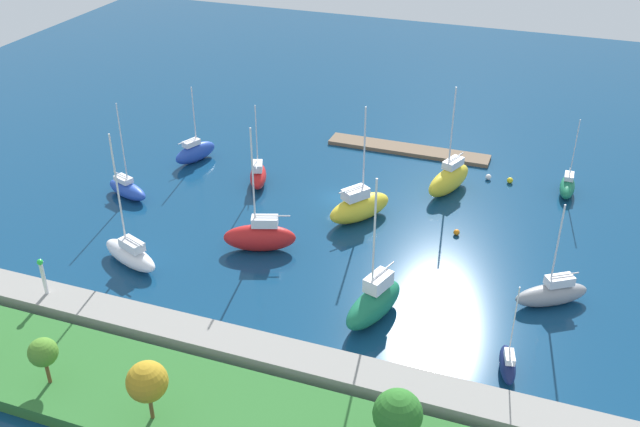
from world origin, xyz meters
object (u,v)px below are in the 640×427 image
park_tree_center (398,414)px  sailboat_navy_inner_mooring (508,364)px  sailboat_gray_along_channel (552,293)px  mooring_buoy_orange (457,232)px  sailboat_red_by_breakwater (260,236)px  sailboat_white_lone_north (130,254)px  sailboat_blue_far_south (195,152)px  sailboat_green_west_end (374,302)px  sailboat_red_lone_south (258,175)px  sailboat_yellow_far_north (359,207)px  sailboat_yellow_outer_mooring (449,179)px  sailboat_green_east_end (567,186)px  mooring_buoy_white (488,177)px  mooring_buoy_yellow (510,180)px  pier_dock (408,150)px  park_tree_east (43,353)px  harbor_beacon (43,274)px  park_tree_mideast (147,382)px

park_tree_center → sailboat_navy_inner_mooring: size_ratio=0.66×
sailboat_gray_along_channel → mooring_buoy_orange: size_ratio=15.69×
sailboat_red_by_breakwater → sailboat_white_lone_north: sailboat_white_lone_north is taller
sailboat_blue_far_south → sailboat_white_lone_north: sailboat_white_lone_north is taller
sailboat_green_west_end → sailboat_red_lone_south: bearing=-116.7°
sailboat_yellow_far_north → sailboat_yellow_outer_mooring: size_ratio=1.00×
sailboat_green_east_end → sailboat_navy_inner_mooring: (2.64, 33.98, -0.10)m
sailboat_gray_along_channel → mooring_buoy_white: 25.47m
sailboat_green_east_end → sailboat_white_lone_north: sailboat_white_lone_north is taller
mooring_buoy_white → mooring_buoy_yellow: mooring_buoy_yellow is taller
pier_dock → sailboat_red_lone_south: sailboat_red_lone_south is taller
sailboat_red_by_breakwater → mooring_buoy_yellow: (-22.65, -24.42, -1.30)m
sailboat_green_east_end → sailboat_yellow_outer_mooring: (13.42, 4.25, 0.67)m
sailboat_yellow_outer_mooring → mooring_buoy_yellow: 8.42m
park_tree_east → mooring_buoy_orange: (-25.71, -34.94, -3.85)m
park_tree_center → sailboat_yellow_outer_mooring: (4.55, -42.19, -3.29)m
sailboat_yellow_far_north → mooring_buoy_white: bearing=-4.3°
sailboat_navy_inner_mooring → mooring_buoy_yellow: (4.07, -34.61, -0.60)m
park_tree_center → mooring_buoy_white: park_tree_center is taller
harbor_beacon → sailboat_red_by_breakwater: 21.41m
park_tree_east → sailboat_green_east_end: bearing=-126.7°
harbor_beacon → mooring_buoy_white: 52.96m
park_tree_mideast → mooring_buoy_white: 52.98m
park_tree_east → park_tree_center: size_ratio=0.75×
sailboat_navy_inner_mooring → mooring_buoy_white: bearing=-1.9°
sailboat_blue_far_south → mooring_buoy_white: 37.51m
sailboat_red_by_breakwater → sailboat_yellow_outer_mooring: (-15.93, -19.54, 0.07)m
mooring_buoy_yellow → sailboat_gray_along_channel: bearing=105.8°
park_tree_center → sailboat_white_lone_north: (31.68, -15.66, -3.75)m
sailboat_white_lone_north → sailboat_navy_inner_mooring: sailboat_white_lone_north is taller
mooring_buoy_yellow → mooring_buoy_orange: mooring_buoy_yellow is taller
sailboat_red_by_breakwater → mooring_buoy_yellow: 33.33m
sailboat_yellow_far_north → sailboat_red_lone_south: sailboat_yellow_far_north is taller
park_tree_center → park_tree_mideast: bearing=8.9°
pier_dock → sailboat_yellow_far_north: sailboat_yellow_far_north is taller
park_tree_center → harbor_beacon: bearing=-11.4°
sailboat_yellow_outer_mooring → sailboat_gray_along_channel: bearing=56.6°
harbor_beacon → park_tree_mideast: 19.86m
sailboat_red_by_breakwater → sailboat_green_east_end: bearing=-160.4°
park_tree_mideast → park_tree_east: (9.60, -0.50, -0.51)m
park_tree_east → sailboat_green_west_end: sailboat_green_west_end is taller
sailboat_gray_along_channel → sailboat_navy_inner_mooring: bearing=43.2°
park_tree_east → sailboat_red_by_breakwater: sailboat_red_by_breakwater is taller
mooring_buoy_white → pier_dock: bearing=-22.5°
sailboat_green_east_end → sailboat_blue_far_south: 46.59m
sailboat_yellow_far_north → sailboat_red_lone_south: size_ratio=1.31×
park_tree_mideast → sailboat_navy_inner_mooring: size_ratio=0.60×
sailboat_yellow_outer_mooring → mooring_buoy_orange: (-2.84, 9.55, -1.40)m
park_tree_east → sailboat_yellow_far_north: sailboat_yellow_far_north is taller
sailboat_red_by_breakwater → sailboat_red_lone_south: bearing=-84.4°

